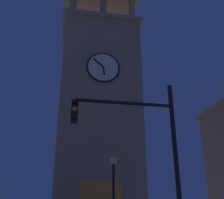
% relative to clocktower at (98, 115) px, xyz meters
% --- Properties ---
extents(clocktower, '(7.98, 6.80, 25.69)m').
position_rel_clocktower_xyz_m(clocktower, '(0.00, 0.00, 0.00)').
color(clocktower, gray).
rests_on(clocktower, ground_plane).
extents(traffic_signal_near, '(3.62, 0.41, 6.05)m').
position_rel_clocktower_xyz_m(traffic_signal_near, '(0.54, 16.26, -6.57)').
color(traffic_signal_near, black).
rests_on(traffic_signal_near, ground_plane).
extents(street_lamp, '(0.44, 0.44, 4.61)m').
position_rel_clocktower_xyz_m(street_lamp, '(0.31, 9.76, -7.16)').
color(street_lamp, black).
rests_on(street_lamp, ground_plane).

